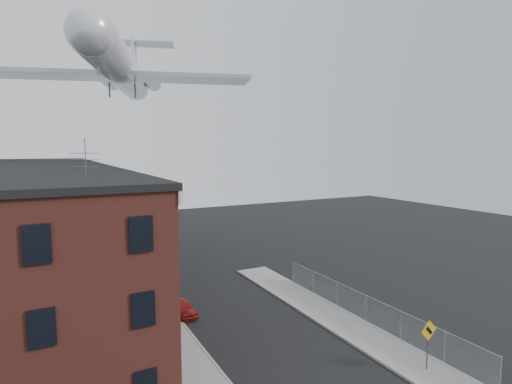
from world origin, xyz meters
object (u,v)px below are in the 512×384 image
Objects in this scene: warning_sign at (428,337)px; airplane at (121,69)px; car_near at (182,307)px; street_tree at (118,229)px; car_far at (143,244)px; car_mid at (149,260)px; utility_pole at (134,236)px.

warning_sign is 36.53m from airplane.
warning_sign reaches higher than car_near.
car_far is at bearing 49.88° from street_tree.
car_mid is at bearing -75.86° from airplane.
car_near is 0.11× the size of airplane.
car_mid is (0.56, 12.68, 0.13)m from car_near.
street_tree is 4.86m from car_mid.
car_near is (-9.20, 12.95, -1.33)m from warning_sign.
airplane is (-0.62, 17.36, 19.21)m from car_near.
utility_pole is 0.30× the size of airplane.
warning_sign is at bearing -77.28° from car_far.
utility_pole is at bearing -104.93° from car_far.
car_near is (2.00, -6.08, -4.12)m from utility_pole.
warning_sign is at bearing -60.08° from car_near.
car_mid is 1.02× the size of car_far.
utility_pole is at bearing -96.96° from airplane.
car_mid is (-8.64, 25.63, -1.20)m from warning_sign.
street_tree reaches higher than warning_sign.
car_far is 19.47m from airplane.
car_mid reaches higher than car_near.
utility_pole is at bearing 102.75° from car_near.
street_tree is (0.33, 9.92, -1.22)m from utility_pole.
warning_sign is 27.07m from car_mid.
airplane is at bearing 83.04° from utility_pole.
car_mid is at bearing -56.15° from street_tree.
airplane is at bearing 86.59° from car_near.
warning_sign is at bearing -72.04° from airplane.
utility_pole reaches higher than car_far.
warning_sign is 15.94m from car_near.
car_mid is at bearing 108.64° from warning_sign.
car_near is at bearing -84.03° from street_tree.
warning_sign is 0.31× the size of utility_pole.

